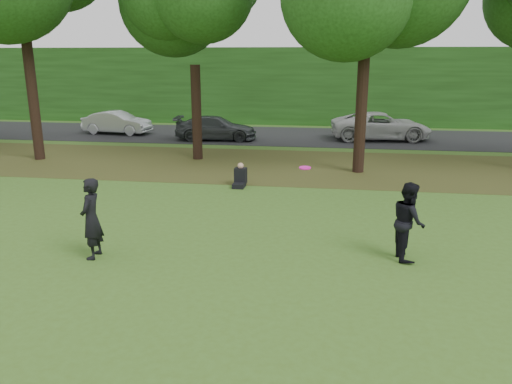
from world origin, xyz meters
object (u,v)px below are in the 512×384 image
player_left (91,219)px  frisbee (305,168)px  seated_person (240,178)px  player_right (408,221)px

player_left → frisbee: frisbee is taller
frisbee → seated_person: 6.63m
player_left → seated_person: (2.20, 6.88, -0.63)m
player_left → seated_person: bearing=159.3°
frisbee → player_right: bearing=-0.6°
frisbee → seated_person: size_ratio=0.46×
player_left → frisbee: size_ratio=4.90×
player_left → seated_person: player_left is taller
player_right → seated_person: size_ratio=2.17×
player_right → frisbee: size_ratio=4.70×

